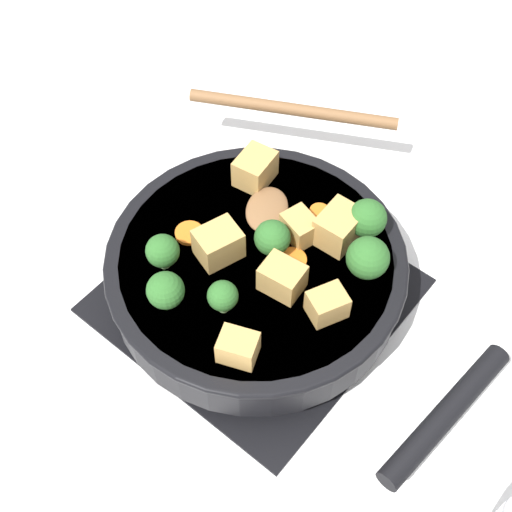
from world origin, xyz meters
name	(u,v)px	position (x,y,z in m)	size (l,w,h in m)	color
ground_plane	(256,296)	(0.00, 0.00, 0.00)	(2.40, 2.40, 0.00)	white
front_burner_grate	(256,291)	(0.00, 0.00, 0.01)	(0.31, 0.31, 0.03)	black
skillet_pan	(258,270)	(0.00, 0.00, 0.06)	(0.45, 0.34, 0.06)	black
wooden_spoon	(283,147)	(-0.08, 0.14, 0.09)	(0.25, 0.26, 0.02)	brown
tofu_cube_center_large	(339,227)	(0.05, 0.08, 0.10)	(0.05, 0.04, 0.04)	tan
tofu_cube_near_handle	(238,347)	(0.06, -0.11, 0.10)	(0.04, 0.03, 0.03)	tan
tofu_cube_east_chunk	(255,169)	(-0.07, 0.09, 0.10)	(0.05, 0.04, 0.04)	tan
tofu_cube_west_chunk	(218,244)	(-0.03, -0.02, 0.10)	(0.05, 0.04, 0.04)	tan
tofu_cube_back_piece	(282,278)	(0.05, -0.01, 0.10)	(0.04, 0.03, 0.03)	tan
tofu_cube_front_piece	(300,227)	(0.02, 0.05, 0.10)	(0.04, 0.03, 0.03)	tan
tofu_cube_mid_small	(327,305)	(0.10, -0.01, 0.10)	(0.04, 0.03, 0.03)	tan
broccoli_floret_near_spoon	(163,251)	(-0.07, -0.07, 0.11)	(0.04, 0.04, 0.04)	#709956
broccoli_floret_center_top	(368,258)	(0.11, 0.06, 0.11)	(0.05, 0.05, 0.05)	#709956
broccoli_floret_east_rim	(223,296)	(0.02, -0.07, 0.11)	(0.03, 0.03, 0.04)	#709956
broccoli_floret_west_rim	(166,291)	(-0.03, -0.11, 0.11)	(0.04, 0.04, 0.05)	#709956
broccoli_floret_north_edge	(272,238)	(0.01, 0.01, 0.11)	(0.04, 0.04, 0.05)	#709956
broccoli_floret_south_cluster	(367,219)	(0.07, 0.10, 0.11)	(0.04, 0.04, 0.05)	#709956
carrot_slice_orange_thin	(292,260)	(0.03, 0.02, 0.08)	(0.03, 0.03, 0.01)	orange
carrot_slice_near_center	(319,212)	(0.02, 0.09, 0.08)	(0.02, 0.02, 0.01)	orange
carrot_slice_edge_slice	(189,233)	(-0.08, -0.02, 0.08)	(0.03, 0.03, 0.01)	orange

